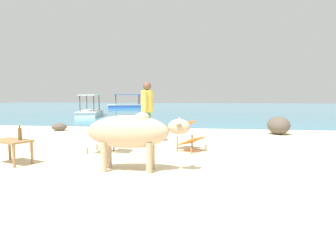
# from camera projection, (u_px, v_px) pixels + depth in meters

# --- Properties ---
(sand_beach) EXTENTS (18.00, 14.00, 0.04)m
(sand_beach) POSITION_uv_depth(u_px,v_px,m) (149.00, 182.00, 4.59)
(sand_beach) COLOR beige
(sand_beach) RESTS_ON ground
(water_surface) EXTENTS (60.00, 36.00, 0.03)m
(water_surface) POSITION_uv_depth(u_px,v_px,m) (201.00, 109.00, 26.25)
(water_surface) COLOR teal
(water_surface) RESTS_ON ground
(cow) EXTENTS (1.76, 0.57, 1.00)m
(cow) POSITION_uv_depth(u_px,v_px,m) (131.00, 132.00, 5.11)
(cow) COLOR tan
(cow) RESTS_ON sand_beach
(low_bench_table) EXTENTS (0.87, 0.69, 0.45)m
(low_bench_table) POSITION_uv_depth(u_px,v_px,m) (11.00, 144.00, 5.66)
(low_bench_table) COLOR olive
(low_bench_table) RESTS_ON sand_beach
(bottle) EXTENTS (0.07, 0.07, 0.30)m
(bottle) POSITION_uv_depth(u_px,v_px,m) (20.00, 134.00, 5.62)
(bottle) COLOR brown
(bottle) RESTS_ON low_bench_table
(deck_chair_near) EXTENTS (0.78, 0.57, 0.68)m
(deck_chair_near) POSITION_uv_depth(u_px,v_px,m) (107.00, 135.00, 6.72)
(deck_chair_near) COLOR olive
(deck_chair_near) RESTS_ON sand_beach
(deck_chair_far) EXTENTS (0.93, 0.88, 0.68)m
(deck_chair_far) POSITION_uv_depth(u_px,v_px,m) (187.00, 134.00, 6.99)
(deck_chair_far) COLOR olive
(deck_chair_far) RESTS_ON sand_beach
(person_standing) EXTENTS (0.32, 0.51, 1.62)m
(person_standing) POSITION_uv_depth(u_px,v_px,m) (147.00, 107.00, 8.04)
(person_standing) COLOR #428956
(person_standing) RESTS_ON sand_beach
(shore_rock_large) EXTENTS (0.95, 1.04, 0.71)m
(shore_rock_large) POSITION_uv_depth(u_px,v_px,m) (128.00, 127.00, 8.83)
(shore_rock_large) COLOR brown
(shore_rock_large) RESTS_ON sand_beach
(shore_rock_medium) EXTENTS (0.93, 0.99, 0.58)m
(shore_rock_medium) POSITION_uv_depth(u_px,v_px,m) (279.00, 125.00, 9.78)
(shore_rock_medium) COLOR brown
(shore_rock_medium) RESTS_ON sand_beach
(shore_rock_small) EXTENTS (0.59, 0.48, 0.27)m
(shore_rock_small) POSITION_uv_depth(u_px,v_px,m) (59.00, 127.00, 10.80)
(shore_rock_small) COLOR brown
(shore_rock_small) RESTS_ON sand_beach
(boat_white) EXTENTS (1.96, 3.84, 1.29)m
(boat_white) POSITION_uv_depth(u_px,v_px,m) (90.00, 111.00, 18.20)
(boat_white) COLOR white
(boat_white) RESTS_ON water_surface
(boat_blue) EXTENTS (3.84, 2.37, 1.29)m
(boat_blue) POSITION_uv_depth(u_px,v_px,m) (128.00, 105.00, 28.35)
(boat_blue) COLOR #3866B7
(boat_blue) RESTS_ON water_surface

